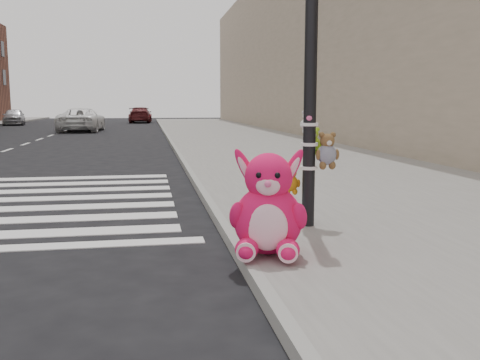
{
  "coord_description": "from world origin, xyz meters",
  "views": [
    {
      "loc": [
        0.58,
        -4.7,
        1.7
      ],
      "look_at": [
        1.71,
        1.83,
        0.75
      ],
      "focal_mm": 40.0,
      "sensor_mm": 36.0,
      "label": 1
    }
  ],
  "objects": [
    {
      "name": "ground",
      "position": [
        0.0,
        0.0,
        0.0
      ],
      "size": [
        120.0,
        120.0,
        0.0
      ],
      "primitive_type": "plane",
      "color": "black",
      "rests_on": "ground"
    },
    {
      "name": "sidewalk_near",
      "position": [
        5.0,
        10.0,
        0.07
      ],
      "size": [
        7.0,
        80.0,
        0.14
      ],
      "primitive_type": "cube",
      "color": "slate",
      "rests_on": "ground"
    },
    {
      "name": "curb_edge",
      "position": [
        1.55,
        10.0,
        0.07
      ],
      "size": [
        0.12,
        80.0,
        0.15
      ],
      "primitive_type": "cube",
      "color": "gray",
      "rests_on": "ground"
    },
    {
      "name": "bld_near",
      "position": [
        10.5,
        20.0,
        5.0
      ],
      "size": [
        5.0,
        60.0,
        10.0
      ],
      "primitive_type": "cube",
      "color": "tan",
      "rests_on": "ground"
    },
    {
      "name": "signal_pole",
      "position": [
        2.63,
        1.81,
        1.78
      ],
      "size": [
        0.71,
        0.48,
        4.0
      ],
      "color": "black",
      "rests_on": "sidewalk_near"
    },
    {
      "name": "pink_bunny",
      "position": [
        1.79,
        0.57,
        0.6
      ],
      "size": [
        0.86,
        0.96,
        1.13
      ],
      "rotation": [
        0.0,
        0.0,
        -0.25
      ],
      "color": "#F3145A",
      "rests_on": "sidewalk_near"
    },
    {
      "name": "red_teddy",
      "position": [
        2.04,
        0.75,
        0.23
      ],
      "size": [
        0.15,
        0.13,
        0.19
      ],
      "primitive_type": null,
      "rotation": [
        0.0,
        0.0,
        0.42
      ],
      "color": "red",
      "rests_on": "sidewalk_near"
    },
    {
      "name": "car_white_near",
      "position": [
        -3.37,
        29.28,
        0.71
      ],
      "size": [
        2.55,
        5.18,
        1.42
      ],
      "primitive_type": "imported",
      "rotation": [
        0.0,
        0.0,
        3.1
      ],
      "color": "white",
      "rests_on": "ground"
    },
    {
      "name": "car_maroon_near",
      "position": [
        0.0,
        44.02,
        0.68
      ],
      "size": [
        2.09,
        4.77,
        1.37
      ],
      "primitive_type": "imported",
      "rotation": [
        0.0,
        0.0,
        3.1
      ],
      "color": "#56181B",
      "rests_on": "ground"
    },
    {
      "name": "car_silver_deep",
      "position": [
        -9.8,
        40.22,
        0.66
      ],
      "size": [
        2.18,
        4.09,
        1.32
      ],
      "primitive_type": "imported",
      "rotation": [
        0.0,
        0.0,
        0.16
      ],
      "color": "#B1B1B6",
      "rests_on": "ground"
    }
  ]
}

